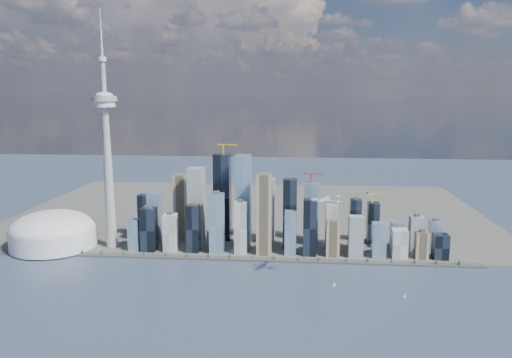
# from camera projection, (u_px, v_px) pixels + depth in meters

# --- Properties ---
(ground) EXTENTS (4000.00, 4000.00, 0.00)m
(ground) POSITION_uv_depth(u_px,v_px,m) (213.00, 307.00, 870.75)
(ground) COLOR #2F3D53
(ground) RESTS_ON ground
(seawall) EXTENTS (1100.00, 22.00, 4.00)m
(seawall) POSITION_uv_depth(u_px,v_px,m) (232.00, 259.00, 1115.59)
(seawall) COLOR #383838
(seawall) RESTS_ON ground
(land) EXTENTS (1400.00, 900.00, 3.00)m
(land) POSITION_uv_depth(u_px,v_px,m) (252.00, 211.00, 1557.02)
(land) COLOR #4C4C47
(land) RESTS_ON ground
(shoreline_trees) EXTENTS (960.53, 7.20, 8.80)m
(shoreline_trees) POSITION_uv_depth(u_px,v_px,m) (232.00, 256.00, 1114.40)
(shoreline_trees) COLOR #3F2D1E
(shoreline_trees) RESTS_ON seawall
(skyscraper_cluster) EXTENTS (736.00, 142.00, 243.55)m
(skyscraper_cluster) POSITION_uv_depth(u_px,v_px,m) (262.00, 218.00, 1182.77)
(skyscraper_cluster) COLOR black
(skyscraper_cluster) RESTS_ON land
(needle_tower) EXTENTS (56.00, 56.00, 550.50)m
(needle_tower) POSITION_uv_depth(u_px,v_px,m) (107.00, 150.00, 1159.42)
(needle_tower) COLOR gray
(needle_tower) RESTS_ON land
(dome_stadium) EXTENTS (200.00, 200.00, 86.00)m
(dome_stadium) POSITION_uv_depth(u_px,v_px,m) (53.00, 232.00, 1196.08)
(dome_stadium) COLOR silver
(dome_stadium) RESTS_ON land
(airplane) EXTENTS (62.74, 56.18, 15.84)m
(airplane) POSITION_uv_depth(u_px,v_px,m) (326.00, 201.00, 947.64)
(airplane) COLOR silver
(airplane) RESTS_ON ground
(sailboat_west) EXTENTS (6.76, 3.29, 9.39)m
(sailboat_west) POSITION_uv_depth(u_px,v_px,m) (334.00, 285.00, 964.25)
(sailboat_west) COLOR white
(sailboat_west) RESTS_ON ground
(sailboat_east) EXTENTS (6.40, 1.72, 8.94)m
(sailboat_east) POSITION_uv_depth(u_px,v_px,m) (405.00, 296.00, 911.35)
(sailboat_east) COLOR white
(sailboat_east) RESTS_ON ground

